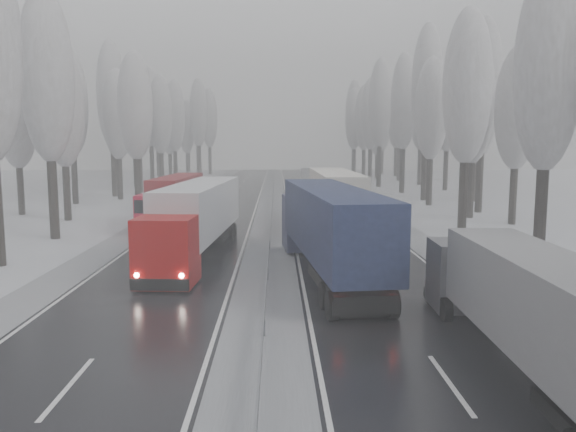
{
  "coord_description": "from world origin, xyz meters",
  "views": [
    {
      "loc": [
        0.46,
        -14.73,
        6.62
      ],
      "look_at": [
        1.17,
        19.58,
        2.2
      ],
      "focal_mm": 35.0,
      "sensor_mm": 36.0,
      "label": 1
    }
  ],
  "objects_px": {
    "truck_grey_tarp": "(534,307)",
    "box_truck_distant": "(307,174)",
    "truck_red_red": "(174,196)",
    "truck_blue_box": "(327,224)",
    "truck_red_white": "(197,215)",
    "truck_cream_box": "(333,195)"
  },
  "relations": [
    {
      "from": "truck_cream_box",
      "to": "box_truck_distant",
      "type": "distance_m",
      "value": 55.79
    },
    {
      "from": "truck_grey_tarp",
      "to": "truck_red_white",
      "type": "xyz_separation_m",
      "value": [
        -11.74,
        17.24,
        0.39
      ]
    },
    {
      "from": "truck_grey_tarp",
      "to": "truck_cream_box",
      "type": "bearing_deg",
      "value": 97.11
    },
    {
      "from": "truck_red_red",
      "to": "truck_grey_tarp",
      "type": "bearing_deg",
      "value": -61.71
    },
    {
      "from": "truck_red_red",
      "to": "truck_blue_box",
      "type": "bearing_deg",
      "value": -58.27
    },
    {
      "from": "truck_red_white",
      "to": "truck_grey_tarp",
      "type": "bearing_deg",
      "value": -51.76
    },
    {
      "from": "truck_red_white",
      "to": "truck_red_red",
      "type": "height_order",
      "value": "truck_red_white"
    },
    {
      "from": "box_truck_distant",
      "to": "truck_red_red",
      "type": "relative_size",
      "value": 0.46
    },
    {
      "from": "truck_cream_box",
      "to": "truck_grey_tarp",
      "type": "bearing_deg",
      "value": -85.08
    },
    {
      "from": "truck_blue_box",
      "to": "truck_red_white",
      "type": "distance_m",
      "value": 8.49
    },
    {
      "from": "truck_blue_box",
      "to": "truck_red_white",
      "type": "relative_size",
      "value": 1.05
    },
    {
      "from": "truck_grey_tarp",
      "to": "box_truck_distant",
      "type": "relative_size",
      "value": 2.06
    },
    {
      "from": "truck_blue_box",
      "to": "truck_red_red",
      "type": "xyz_separation_m",
      "value": [
        -11.19,
        19.92,
        -0.39
      ]
    },
    {
      "from": "truck_grey_tarp",
      "to": "truck_blue_box",
      "type": "height_order",
      "value": "truck_blue_box"
    },
    {
      "from": "truck_grey_tarp",
      "to": "truck_red_red",
      "type": "xyz_separation_m",
      "value": [
        -15.79,
        32.55,
        0.12
      ]
    },
    {
      "from": "truck_red_white",
      "to": "truck_red_red",
      "type": "relative_size",
      "value": 1.12
    },
    {
      "from": "truck_blue_box",
      "to": "truck_red_white",
      "type": "height_order",
      "value": "truck_blue_box"
    },
    {
      "from": "truck_blue_box",
      "to": "box_truck_distant",
      "type": "bearing_deg",
      "value": 81.94
    },
    {
      "from": "truck_cream_box",
      "to": "truck_red_white",
      "type": "height_order",
      "value": "truck_cream_box"
    },
    {
      "from": "truck_red_white",
      "to": "truck_cream_box",
      "type": "bearing_deg",
      "value": 54.36
    },
    {
      "from": "truck_grey_tarp",
      "to": "truck_red_red",
      "type": "height_order",
      "value": "truck_red_red"
    },
    {
      "from": "truck_cream_box",
      "to": "truck_red_red",
      "type": "bearing_deg",
      "value": 160.46
    }
  ]
}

